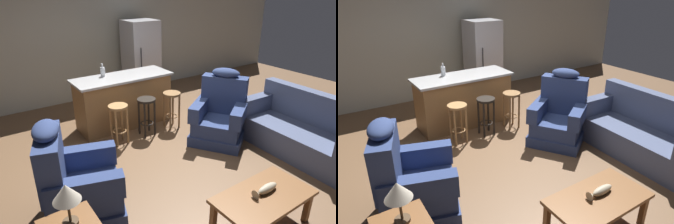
{
  "view_description": "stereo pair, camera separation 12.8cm",
  "coord_description": "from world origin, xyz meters",
  "views": [
    {
      "loc": [
        -2.33,
        -3.42,
        2.49
      ],
      "look_at": [
        -0.0,
        -0.1,
        0.75
      ],
      "focal_mm": 32.0,
      "sensor_mm": 36.0,
      "label": 1
    },
    {
      "loc": [
        -2.22,
        -3.49,
        2.49
      ],
      "look_at": [
        -0.0,
        -0.1,
        0.75
      ],
      "focal_mm": 32.0,
      "sensor_mm": 36.0,
      "label": 2
    }
  ],
  "objects": [
    {
      "name": "recliner_near_island",
      "position": [
        1.06,
        -0.12,
        0.42
      ],
      "size": [
        1.16,
        1.16,
        1.2
      ],
      "rotation": [
        0.0,
        0.0,
        3.72
      ],
      "color": "navy",
      "rests_on": "ground_plane"
    },
    {
      "name": "coffee_table",
      "position": [
        -0.01,
        -1.9,
        0.36
      ],
      "size": [
        1.1,
        0.6,
        0.42
      ],
      "color": "brown",
      "rests_on": "ground_plane"
    },
    {
      "name": "bar_stool_left",
      "position": [
        -0.42,
        0.72,
        0.47
      ],
      "size": [
        0.32,
        0.32,
        0.68
      ],
      "color": "#A87A47",
      "rests_on": "ground_plane"
    },
    {
      "name": "back_wall",
      "position": [
        0.0,
        3.12,
        1.3
      ],
      "size": [
        12.0,
        0.05,
        2.6
      ],
      "color": "#B2B2A3",
      "rests_on": "ground_plane"
    },
    {
      "name": "couch",
      "position": [
        1.84,
        -1.17,
        0.34
      ],
      "size": [
        0.9,
        1.93,
        0.94
      ],
      "rotation": [
        0.0,
        0.0,
        3.11
      ],
      "color": "#4C5675",
      "rests_on": "ground_plane"
    },
    {
      "name": "bar_stool_middle",
      "position": [
        0.12,
        0.72,
        0.47
      ],
      "size": [
        0.32,
        0.32,
        0.68
      ],
      "color": "black",
      "rests_on": "ground_plane"
    },
    {
      "name": "ground_plane",
      "position": [
        0.0,
        0.0,
        0.0
      ],
      "size": [
        12.0,
        12.0,
        0.0
      ],
      "color": "brown"
    },
    {
      "name": "kitchen_island",
      "position": [
        0.0,
        1.35,
        0.48
      ],
      "size": [
        1.8,
        0.7,
        0.95
      ],
      "color": "olive",
      "rests_on": "ground_plane"
    },
    {
      "name": "refrigerator",
      "position": [
        1.09,
        2.55,
        0.88
      ],
      "size": [
        0.7,
        0.69,
        1.76
      ],
      "color": "#B7B7BC",
      "rests_on": "ground_plane"
    },
    {
      "name": "bottle_tall_green",
      "position": [
        -0.29,
        1.54,
        1.04
      ],
      "size": [
        0.08,
        0.08,
        0.24
      ],
      "color": "silver",
      "rests_on": "kitchen_island"
    },
    {
      "name": "bar_stool_right",
      "position": [
        0.65,
        0.72,
        0.47
      ],
      "size": [
        0.32,
        0.32,
        0.68
      ],
      "color": "olive",
      "rests_on": "ground_plane"
    },
    {
      "name": "fish_figurine",
      "position": [
        0.03,
        -1.88,
        0.46
      ],
      "size": [
        0.34,
        0.1,
        0.1
      ],
      "color": "#4C3823",
      "rests_on": "coffee_table"
    },
    {
      "name": "recliner_near_lamp",
      "position": [
        -1.58,
        -0.55,
        0.42
      ],
      "size": [
        1.05,
        1.05,
        1.2
      ],
      "rotation": [
        0.0,
        0.0,
        -0.31
      ],
      "color": "navy",
      "rests_on": "ground_plane"
    },
    {
      "name": "table_lamp",
      "position": [
        -1.86,
        -1.28,
        0.87
      ],
      "size": [
        0.24,
        0.24,
        0.41
      ],
      "color": "#4C3823",
      "rests_on": "end_table"
    }
  ]
}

